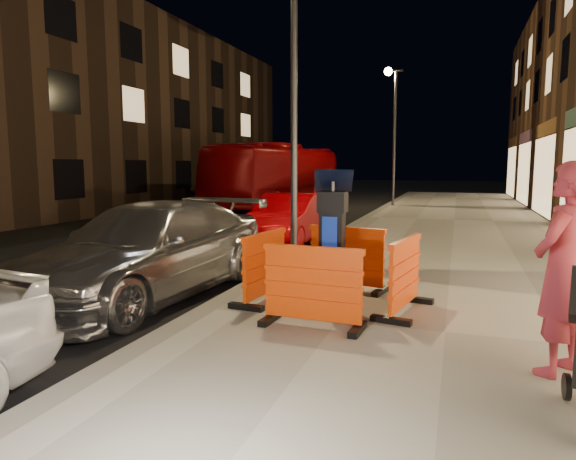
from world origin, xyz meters
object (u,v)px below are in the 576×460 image
(barrier_back, at_px, (347,258))
(bus_doubledecker, at_px, (278,207))
(barrier_kerbside, at_px, (265,266))
(man, at_px, (562,269))
(car_silver, at_px, (150,296))
(barrier_front, at_px, (313,287))
(barrier_bldgside, at_px, (405,276))
(car_red, at_px, (288,244))
(parking_kiosk, at_px, (332,243))

(barrier_back, xyz_separation_m, bus_doubledecker, (-6.59, 15.67, -0.63))
(barrier_back, bearing_deg, barrier_kerbside, -123.44)
(barrier_kerbside, xyz_separation_m, bus_doubledecker, (-5.64, 16.62, -0.63))
(man, bearing_deg, car_silver, -75.34)
(barrier_front, height_order, barrier_bldgside, same)
(car_silver, bearing_deg, car_red, 90.81)
(barrier_bldgside, bearing_deg, barrier_back, 55.56)
(barrier_kerbside, xyz_separation_m, barrier_bldgside, (1.90, 0.00, 0.00))
(parking_kiosk, relative_size, bus_doubledecker, 0.16)
(barrier_front, bearing_deg, barrier_back, 93.56)
(barrier_kerbside, bearing_deg, bus_doubledecker, 25.32)
(barrier_front, relative_size, bus_doubledecker, 0.11)
(barrier_front, relative_size, car_silver, 0.25)
(barrier_back, xyz_separation_m, barrier_bldgside, (0.95, -0.95, 0.00))
(barrier_kerbside, distance_m, bus_doubledecker, 17.56)
(barrier_back, bearing_deg, man, -33.68)
(barrier_front, bearing_deg, car_silver, 162.68)
(car_red, height_order, man, man)
(parking_kiosk, xyz_separation_m, bus_doubledecker, (-6.59, 16.62, -1.00))
(bus_doubledecker, bearing_deg, barrier_front, -65.01)
(parking_kiosk, relative_size, barrier_back, 1.40)
(barrier_bldgside, xyz_separation_m, car_red, (-3.48, 5.79, -0.63))
(barrier_kerbside, height_order, bus_doubledecker, bus_doubledecker)
(barrier_back, height_order, car_silver, barrier_back)
(parking_kiosk, distance_m, bus_doubledecker, 17.91)
(parking_kiosk, xyz_separation_m, car_red, (-2.53, 5.79, -1.00))
(barrier_back, relative_size, car_silver, 0.25)
(car_silver, bearing_deg, barrier_kerbside, 0.07)
(bus_doubledecker, distance_m, man, 20.30)
(barrier_bldgside, relative_size, man, 0.64)
(barrier_back, relative_size, man, 0.64)
(parking_kiosk, distance_m, barrier_bldgside, 1.02)
(parking_kiosk, xyz_separation_m, barrier_kerbside, (-0.95, 0.00, -0.38))
(parking_kiosk, height_order, bus_doubledecker, parking_kiosk)
(barrier_kerbside, distance_m, car_silver, 2.08)
(bus_doubledecker, bearing_deg, parking_kiosk, -63.94)
(bus_doubledecker, bearing_deg, barrier_bldgside, -61.17)
(barrier_kerbside, bearing_deg, car_silver, 91.78)
(car_red, bearing_deg, barrier_kerbside, -76.04)
(barrier_back, relative_size, barrier_bldgside, 1.00)
(bus_doubledecker, bearing_deg, barrier_back, -62.76)
(barrier_back, relative_size, barrier_kerbside, 1.00)
(car_silver, bearing_deg, barrier_back, 19.87)
(barrier_kerbside, bearing_deg, barrier_bldgside, -83.44)
(parking_kiosk, height_order, barrier_front, parking_kiosk)
(barrier_back, bearing_deg, barrier_front, -78.44)
(bus_doubledecker, bearing_deg, man, -59.08)
(car_red, relative_size, man, 2.03)
(parking_kiosk, distance_m, man, 2.89)
(parking_kiosk, distance_m, car_red, 6.39)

